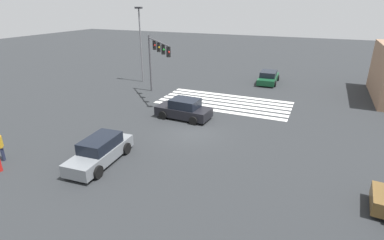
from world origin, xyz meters
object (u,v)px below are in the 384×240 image
at_px(car_3, 268,77).
at_px(traffic_signal_mast, 157,53).
at_px(car_0, 184,109).
at_px(pedestrian, 1,145).
at_px(car_1, 100,151).
at_px(street_light_pole_a, 140,39).

bearing_deg(car_3, traffic_signal_mast, 137.25).
distance_m(traffic_signal_mast, car_0, 7.10).
bearing_deg(pedestrian, car_0, 13.39).
height_order(car_1, pedestrian, pedestrian).
relative_size(car_3, pedestrian, 2.82).
relative_size(car_1, pedestrian, 2.74).
relative_size(car_0, pedestrian, 2.53).
bearing_deg(car_1, street_light_pole_a, -159.31).
distance_m(traffic_signal_mast, car_3, 13.95).
xyz_separation_m(car_0, pedestrian, (6.84, 10.56, 0.24)).
relative_size(traffic_signal_mast, car_3, 1.15).
relative_size(car_3, street_light_pole_a, 0.60).
height_order(car_3, street_light_pole_a, street_light_pole_a).
xyz_separation_m(traffic_signal_mast, car_1, (-3.25, 12.44, -3.62)).
relative_size(car_0, car_3, 0.90).
bearing_deg(traffic_signal_mast, pedestrian, -53.64).
relative_size(car_1, street_light_pole_a, 0.58).
xyz_separation_m(car_1, pedestrian, (5.46, 2.10, 0.25)).
bearing_deg(car_3, street_light_pole_a, 109.07).
xyz_separation_m(car_1, street_light_pole_a, (8.12, -17.37, 4.20)).
distance_m(car_1, street_light_pole_a, 19.63).
bearing_deg(traffic_signal_mast, car_0, 4.21).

